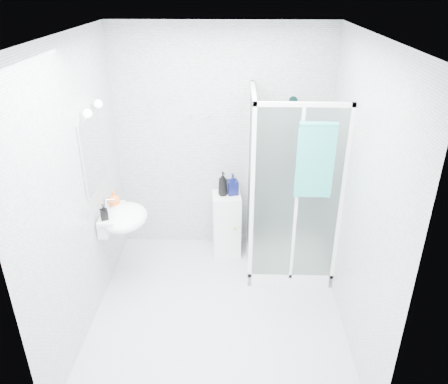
{
  "coord_description": "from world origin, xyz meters",
  "views": [
    {
      "loc": [
        0.16,
        -3.35,
        2.98
      ],
      "look_at": [
        0.05,
        0.35,
        1.15
      ],
      "focal_mm": 35.0,
      "sensor_mm": 36.0,
      "label": 1
    }
  ],
  "objects_px": {
    "shampoo_bottle_a": "(223,184)",
    "soap_dispenser_orange": "(114,198)",
    "hand_towel": "(315,159)",
    "storage_cabinet": "(227,224)",
    "shampoo_bottle_b": "(233,184)",
    "soap_dispenser_black": "(104,212)",
    "wall_basin": "(122,218)",
    "shower_enclosure": "(281,233)"
  },
  "relations": [
    {
      "from": "shampoo_bottle_a",
      "to": "soap_dispenser_orange",
      "type": "relative_size",
      "value": 1.72
    },
    {
      "from": "hand_towel",
      "to": "soap_dispenser_orange",
      "type": "bearing_deg",
      "value": 173.67
    },
    {
      "from": "storage_cabinet",
      "to": "shampoo_bottle_b",
      "type": "xyz_separation_m",
      "value": [
        0.07,
        0.03,
        0.51
      ]
    },
    {
      "from": "soap_dispenser_black",
      "to": "hand_towel",
      "type": "bearing_deg",
      "value": 1.94
    },
    {
      "from": "wall_basin",
      "to": "shampoo_bottle_a",
      "type": "distance_m",
      "value": 1.18
    },
    {
      "from": "wall_basin",
      "to": "storage_cabinet",
      "type": "distance_m",
      "value": 1.28
    },
    {
      "from": "wall_basin",
      "to": "shampoo_bottle_b",
      "type": "xyz_separation_m",
      "value": [
        1.11,
        0.63,
        0.09
      ]
    },
    {
      "from": "shower_enclosure",
      "to": "soap_dispenser_orange",
      "type": "relative_size",
      "value": 12.31
    },
    {
      "from": "shampoo_bottle_a",
      "to": "soap_dispenser_orange",
      "type": "distance_m",
      "value": 1.2
    },
    {
      "from": "wall_basin",
      "to": "hand_towel",
      "type": "height_order",
      "value": "hand_towel"
    },
    {
      "from": "shower_enclosure",
      "to": "soap_dispenser_black",
      "type": "bearing_deg",
      "value": -165.25
    },
    {
      "from": "storage_cabinet",
      "to": "shower_enclosure",
      "type": "bearing_deg",
      "value": -31.26
    },
    {
      "from": "shampoo_bottle_a",
      "to": "hand_towel",
      "type": "bearing_deg",
      "value": -38.66
    },
    {
      "from": "shower_enclosure",
      "to": "storage_cabinet",
      "type": "xyz_separation_m",
      "value": [
        -0.61,
        0.29,
        -0.07
      ]
    },
    {
      "from": "storage_cabinet",
      "to": "soap_dispenser_black",
      "type": "xyz_separation_m",
      "value": [
        -1.17,
        -0.76,
        0.56
      ]
    },
    {
      "from": "hand_towel",
      "to": "shampoo_bottle_b",
      "type": "height_order",
      "value": "hand_towel"
    },
    {
      "from": "shower_enclosure",
      "to": "soap_dispenser_orange",
      "type": "height_order",
      "value": "shower_enclosure"
    },
    {
      "from": "shower_enclosure",
      "to": "wall_basin",
      "type": "height_order",
      "value": "shower_enclosure"
    },
    {
      "from": "shower_enclosure",
      "to": "wall_basin",
      "type": "relative_size",
      "value": 3.57
    },
    {
      "from": "shampoo_bottle_b",
      "to": "soap_dispenser_black",
      "type": "bearing_deg",
      "value": -147.49
    },
    {
      "from": "storage_cabinet",
      "to": "shampoo_bottle_b",
      "type": "bearing_deg",
      "value": 18.02
    },
    {
      "from": "shower_enclosure",
      "to": "storage_cabinet",
      "type": "bearing_deg",
      "value": 154.7
    },
    {
      "from": "storage_cabinet",
      "to": "soap_dispenser_black",
      "type": "distance_m",
      "value": 1.5
    },
    {
      "from": "storage_cabinet",
      "to": "soap_dispenser_orange",
      "type": "relative_size",
      "value": 4.69
    },
    {
      "from": "soap_dispenser_black",
      "to": "storage_cabinet",
      "type": "bearing_deg",
      "value": 32.96
    },
    {
      "from": "shampoo_bottle_a",
      "to": "wall_basin",
      "type": "bearing_deg",
      "value": -148.65
    },
    {
      "from": "wall_basin",
      "to": "shampoo_bottle_a",
      "type": "xyz_separation_m",
      "value": [
        1.0,
        0.61,
        0.11
      ]
    },
    {
      "from": "shampoo_bottle_a",
      "to": "soap_dispenser_black",
      "type": "bearing_deg",
      "value": -145.88
    },
    {
      "from": "storage_cabinet",
      "to": "soap_dispenser_black",
      "type": "bearing_deg",
      "value": -153.0
    },
    {
      "from": "storage_cabinet",
      "to": "soap_dispenser_orange",
      "type": "xyz_separation_m",
      "value": [
        -1.15,
        -0.47,
        0.56
      ]
    },
    {
      "from": "storage_cabinet",
      "to": "hand_towel",
      "type": "bearing_deg",
      "value": -45.86
    },
    {
      "from": "wall_basin",
      "to": "storage_cabinet",
      "type": "relative_size",
      "value": 0.73
    },
    {
      "from": "soap_dispenser_orange",
      "to": "soap_dispenser_black",
      "type": "xyz_separation_m",
      "value": [
        -0.02,
        -0.29,
        -0.0
      ]
    },
    {
      "from": "hand_towel",
      "to": "soap_dispenser_black",
      "type": "relative_size",
      "value": 4.61
    },
    {
      "from": "storage_cabinet",
      "to": "soap_dispenser_orange",
      "type": "bearing_deg",
      "value": -163.6
    },
    {
      "from": "storage_cabinet",
      "to": "shampoo_bottle_a",
      "type": "relative_size",
      "value": 2.72
    },
    {
      "from": "shower_enclosure",
      "to": "shampoo_bottle_b",
      "type": "bearing_deg",
      "value": 149.65
    },
    {
      "from": "storage_cabinet",
      "to": "hand_towel",
      "type": "height_order",
      "value": "hand_towel"
    },
    {
      "from": "soap_dispenser_black",
      "to": "shampoo_bottle_a",
      "type": "bearing_deg",
      "value": 34.12
    },
    {
      "from": "shampoo_bottle_b",
      "to": "soap_dispenser_black",
      "type": "relative_size",
      "value": 1.58
    },
    {
      "from": "shampoo_bottle_a",
      "to": "soap_dispenser_black",
      "type": "xyz_separation_m",
      "value": [
        -1.12,
        -0.76,
        0.04
      ]
    },
    {
      "from": "shampoo_bottle_b",
      "to": "soap_dispenser_orange",
      "type": "xyz_separation_m",
      "value": [
        -1.21,
        -0.5,
        0.06
      ]
    }
  ]
}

